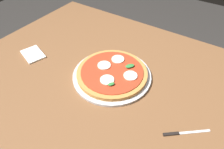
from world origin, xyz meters
TOP-DOWN VIEW (x-y plane):
  - dining_table at (0.00, 0.00)m, footprint 1.55×1.15m
  - serving_tray at (0.07, -0.05)m, footprint 0.36×0.36m
  - pizza at (0.07, -0.05)m, footprint 0.32×0.32m
  - napkin at (0.50, 0.04)m, footprint 0.15×0.13m
  - knife at (-0.30, 0.06)m, footprint 0.14×0.12m

SIDE VIEW (x-z plane):
  - dining_table at x=0.00m, z-range 0.29..1.03m
  - knife at x=-0.30m, z-range 0.74..0.75m
  - napkin at x=0.50m, z-range 0.74..0.75m
  - serving_tray at x=0.07m, z-range 0.74..0.75m
  - pizza at x=0.07m, z-range 0.75..0.78m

